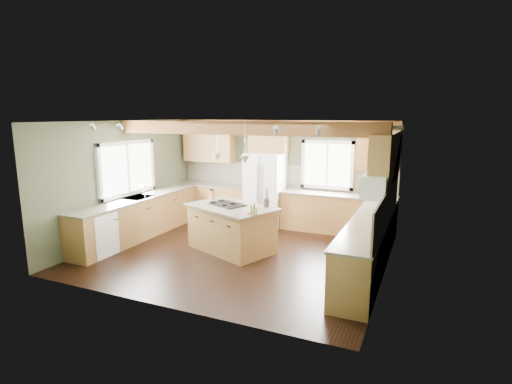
% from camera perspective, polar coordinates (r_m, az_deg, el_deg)
% --- Properties ---
extents(floor, '(5.60, 5.60, 0.00)m').
position_cam_1_polar(floor, '(8.11, -2.49, -8.63)').
color(floor, black).
rests_on(floor, ground).
extents(ceiling, '(5.60, 5.60, 0.00)m').
position_cam_1_polar(ceiling, '(7.64, -2.65, 10.05)').
color(ceiling, silver).
rests_on(ceiling, wall_back).
extents(wall_back, '(5.60, 0.00, 5.60)m').
position_cam_1_polar(wall_back, '(10.05, 3.76, 2.83)').
color(wall_back, '#4A4F38').
rests_on(wall_back, ground).
extents(wall_left, '(0.00, 5.00, 5.00)m').
position_cam_1_polar(wall_left, '(9.34, -18.17, 1.68)').
color(wall_left, '#4A4F38').
rests_on(wall_left, ground).
extents(wall_right, '(0.00, 5.00, 5.00)m').
position_cam_1_polar(wall_right, '(7.02, 18.39, -1.28)').
color(wall_right, '#4A4F38').
rests_on(wall_right, ground).
extents(ceiling_beam, '(5.55, 0.26, 0.26)m').
position_cam_1_polar(ceiling_beam, '(7.74, -2.31, 9.10)').
color(ceiling_beam, brown).
rests_on(ceiling_beam, ceiling).
extents(soffit_trim, '(5.55, 0.20, 0.10)m').
position_cam_1_polar(soffit_trim, '(9.85, 3.65, 9.91)').
color(soffit_trim, brown).
rests_on(soffit_trim, ceiling).
extents(backsplash_back, '(5.58, 0.03, 0.58)m').
position_cam_1_polar(backsplash_back, '(10.05, 3.72, 2.31)').
color(backsplash_back, brown).
rests_on(backsplash_back, wall_back).
extents(backsplash_right, '(0.03, 3.70, 0.58)m').
position_cam_1_polar(backsplash_right, '(7.09, 18.27, -1.90)').
color(backsplash_right, brown).
rests_on(backsplash_right, wall_right).
extents(base_cab_back_left, '(2.02, 0.60, 0.88)m').
position_cam_1_polar(base_cab_back_left, '(10.68, -5.92, -1.41)').
color(base_cab_back_left, brown).
rests_on(base_cab_back_left, floor).
extents(counter_back_left, '(2.06, 0.64, 0.04)m').
position_cam_1_polar(counter_back_left, '(10.59, -5.97, 1.02)').
color(counter_back_left, brown).
rests_on(counter_back_left, base_cab_back_left).
extents(base_cab_back_right, '(2.62, 0.60, 0.88)m').
position_cam_1_polar(base_cab_back_right, '(9.53, 11.53, -3.10)').
color(base_cab_back_right, brown).
rests_on(base_cab_back_right, floor).
extents(counter_back_right, '(2.66, 0.64, 0.04)m').
position_cam_1_polar(counter_back_right, '(9.43, 11.64, -0.39)').
color(counter_back_right, brown).
rests_on(counter_back_right, base_cab_back_right).
extents(base_cab_left, '(0.60, 3.70, 0.88)m').
position_cam_1_polar(base_cab_left, '(9.36, -16.27, -3.58)').
color(base_cab_left, brown).
rests_on(base_cab_left, floor).
extents(counter_left, '(0.64, 3.74, 0.04)m').
position_cam_1_polar(counter_left, '(9.25, -16.43, -0.82)').
color(counter_left, brown).
rests_on(counter_left, base_cab_left).
extents(base_cab_right, '(0.60, 3.70, 0.88)m').
position_cam_1_polar(base_cab_right, '(7.32, 15.67, -7.61)').
color(base_cab_right, brown).
rests_on(base_cab_right, floor).
extents(counter_right, '(0.64, 3.74, 0.04)m').
position_cam_1_polar(counter_right, '(7.19, 15.86, -4.13)').
color(counter_right, brown).
rests_on(counter_right, base_cab_right).
extents(upper_cab_back_left, '(1.40, 0.35, 0.90)m').
position_cam_1_polar(upper_cab_back_left, '(10.66, -6.69, 6.77)').
color(upper_cab_back_left, brown).
rests_on(upper_cab_back_left, wall_back).
extents(upper_cab_over_fridge, '(0.96, 0.35, 0.70)m').
position_cam_1_polar(upper_cab_over_fridge, '(9.91, 1.83, 7.67)').
color(upper_cab_over_fridge, brown).
rests_on(upper_cab_over_fridge, wall_back).
extents(upper_cab_right, '(0.35, 2.20, 0.90)m').
position_cam_1_polar(upper_cab_right, '(7.83, 18.05, 4.78)').
color(upper_cab_right, brown).
rests_on(upper_cab_right, wall_right).
extents(upper_cab_back_corner, '(0.90, 0.35, 0.90)m').
position_cam_1_polar(upper_cab_back_corner, '(9.27, 16.97, 5.73)').
color(upper_cab_back_corner, brown).
rests_on(upper_cab_back_corner, wall_back).
extents(window_left, '(0.04, 1.60, 1.05)m').
position_cam_1_polar(window_left, '(9.33, -17.96, 3.23)').
color(window_left, white).
rests_on(window_left, wall_left).
extents(window_back, '(1.10, 0.04, 1.00)m').
position_cam_1_polar(window_back, '(9.67, 10.17, 3.85)').
color(window_back, white).
rests_on(window_back, wall_back).
extents(sink, '(0.50, 0.65, 0.03)m').
position_cam_1_polar(sink, '(9.25, -16.43, -0.79)').
color(sink, '#262628').
rests_on(sink, counter_left).
extents(faucet, '(0.02, 0.02, 0.28)m').
position_cam_1_polar(faucet, '(9.11, -15.61, 0.00)').
color(faucet, '#B2B2B7').
rests_on(faucet, sink).
extents(dishwasher, '(0.60, 0.60, 0.84)m').
position_cam_1_polar(dishwasher, '(8.44, -21.89, -5.59)').
color(dishwasher, white).
rests_on(dishwasher, floor).
extents(oven, '(0.60, 0.72, 0.84)m').
position_cam_1_polar(oven, '(6.12, 13.77, -11.37)').
color(oven, white).
rests_on(oven, floor).
extents(microwave, '(0.40, 0.70, 0.38)m').
position_cam_1_polar(microwave, '(6.95, 16.67, 0.80)').
color(microwave, white).
rests_on(microwave, wall_right).
extents(pendant_left, '(0.18, 0.18, 0.16)m').
position_cam_1_polar(pendant_left, '(8.18, -5.51, 5.03)').
color(pendant_left, '#B2B2B7').
rests_on(pendant_left, ceiling).
extents(pendant_right, '(0.18, 0.18, 0.16)m').
position_cam_1_polar(pendant_right, '(7.57, -1.59, 4.59)').
color(pendant_right, '#B2B2B7').
rests_on(pendant_right, ceiling).
extents(refrigerator, '(0.90, 0.74, 1.80)m').
position_cam_1_polar(refrigerator, '(9.87, 1.34, 0.35)').
color(refrigerator, white).
rests_on(refrigerator, floor).
extents(island, '(1.90, 1.54, 0.88)m').
position_cam_1_polar(island, '(8.15, -3.50, -5.30)').
color(island, brown).
rests_on(island, floor).
extents(island_top, '(2.04, 1.69, 0.04)m').
position_cam_1_polar(island_top, '(8.04, -3.54, -2.15)').
color(island_top, brown).
rests_on(island_top, island).
extents(cooktop, '(0.84, 0.71, 0.02)m').
position_cam_1_polar(cooktop, '(8.13, -4.17, -1.78)').
color(cooktop, black).
rests_on(cooktop, island_top).
extents(knife_block, '(0.14, 0.13, 0.19)m').
position_cam_1_polar(knife_block, '(8.66, -6.36, -0.44)').
color(knife_block, brown).
rests_on(knife_block, island_top).
extents(utensil_crock, '(0.17, 0.17, 0.17)m').
position_cam_1_polar(utensil_crock, '(7.93, 1.49, -1.54)').
color(utensil_crock, '#39332E').
rests_on(utensil_crock, island_top).
extents(bottle_tray, '(0.24, 0.24, 0.19)m').
position_cam_1_polar(bottle_tray, '(7.35, -0.46, -2.43)').
color(bottle_tray, brown).
rests_on(bottle_tray, island_top).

